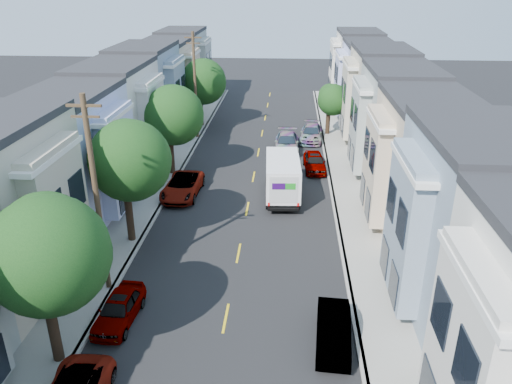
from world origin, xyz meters
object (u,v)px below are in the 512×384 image
at_px(tree_b, 46,256).
at_px(parked_left_d, 183,186).
at_px(fedex_truck, 283,176).
at_px(parked_right_d, 311,133).
at_px(utility_pole_far, 195,86).
at_px(parked_right_b, 333,331).
at_px(parked_left_c, 119,309).
at_px(tree_c, 128,161).
at_px(tree_far_r, 332,100).
at_px(tree_d, 172,115).
at_px(utility_pole_near, 97,198).
at_px(parked_right_c, 314,162).
at_px(lead_sedan, 287,143).
at_px(tree_e, 203,82).

xyz_separation_m(tree_b, parked_left_d, (1.40, 17.25, -4.39)).
height_order(fedex_truck, parked_right_d, fedex_truck).
relative_size(utility_pole_far, parked_right_b, 2.45).
bearing_deg(utility_pole_far, parked_left_c, -87.19).
xyz_separation_m(fedex_truck, parked_left_c, (-7.26, -14.79, -0.99)).
height_order(tree_c, tree_far_r, tree_c).
bearing_deg(tree_d, tree_c, -90.00).
bearing_deg(utility_pole_near, tree_d, 90.01).
height_order(tree_far_r, parked_right_c, tree_far_r).
height_order(tree_d, utility_pole_near, utility_pole_near).
distance_m(parked_right_c, parked_right_d, 8.13).
bearing_deg(parked_right_d, tree_d, -134.24).
relative_size(tree_b, lead_sedan, 1.46).
relative_size(tree_far_r, utility_pole_far, 0.51).
relative_size(tree_e, parked_right_d, 1.48).
height_order(tree_e, tree_far_r, tree_e).
height_order(utility_pole_far, lead_sedan, utility_pole_far).
bearing_deg(tree_d, fedex_truck, -24.03).
bearing_deg(parked_left_d, parked_right_c, 32.73).
height_order(parked_left_d, parked_right_c, parked_left_d).
distance_m(lead_sedan, parked_right_d, 4.04).
xyz_separation_m(tree_c, parked_right_b, (11.20, -8.42, -4.51)).
bearing_deg(tree_c, parked_right_d, 61.84).
bearing_deg(lead_sedan, parked_right_d, 55.12).
bearing_deg(tree_e, parked_right_d, -20.70).
distance_m(parked_left_c, parked_right_c, 22.56).
relative_size(tree_e, tree_far_r, 1.39).
height_order(parked_right_b, parked_right_d, parked_right_d).
xyz_separation_m(tree_c, lead_sedan, (8.87, 17.63, -4.42)).
bearing_deg(lead_sedan, parked_right_b, -84.49).
height_order(tree_d, fedex_truck, tree_d).
xyz_separation_m(tree_b, tree_far_r, (13.20, 33.24, -1.58)).
bearing_deg(tree_far_r, tree_c, -119.91).
bearing_deg(tree_e, utility_pole_far, -89.98).
xyz_separation_m(tree_c, tree_far_r, (13.20, 22.95, -1.65)).
bearing_deg(tree_e, tree_far_r, -9.51).
xyz_separation_m(tree_c, parked_right_d, (11.20, 20.93, -4.47)).
height_order(tree_d, parked_right_c, tree_d).
bearing_deg(tree_d, parked_right_d, 41.16).
height_order(tree_c, parked_right_d, tree_c).
xyz_separation_m(fedex_truck, lead_sedan, (0.21, 10.36, -0.88)).
xyz_separation_m(lead_sedan, parked_right_d, (2.33, 3.30, -0.05)).
bearing_deg(tree_d, utility_pole_far, 89.99).
bearing_deg(tree_far_r, tree_d, -138.17).
distance_m(tree_e, lead_sedan, 12.29).
distance_m(parked_left_d, parked_right_d, 17.06).
distance_m(tree_e, tree_far_r, 13.43).
bearing_deg(utility_pole_far, fedex_truck, -57.74).
xyz_separation_m(tree_b, parked_right_b, (11.20, 1.87, -4.44)).
relative_size(tree_far_r, parked_right_b, 1.25).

